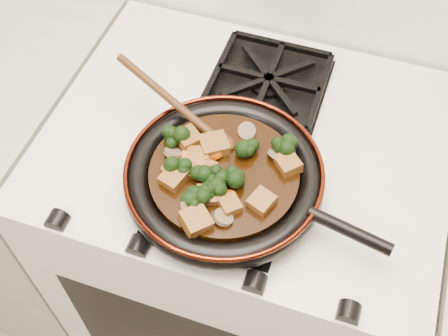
% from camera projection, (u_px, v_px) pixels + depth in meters
% --- Properties ---
extents(stove, '(0.76, 0.60, 0.90)m').
position_uv_depth(stove, '(241.00, 248.00, 1.43)').
color(stove, white).
rests_on(stove, ground).
extents(burner_grate_front, '(0.23, 0.23, 0.03)m').
position_uv_depth(burner_grate_front, '(223.00, 193.00, 0.97)').
color(burner_grate_front, black).
rests_on(burner_grate_front, stove).
extents(burner_grate_back, '(0.23, 0.23, 0.03)m').
position_uv_depth(burner_grate_back, '(268.00, 82.00, 1.13)').
color(burner_grate_back, black).
rests_on(burner_grate_back, stove).
extents(skillet, '(0.47, 0.34, 0.05)m').
position_uv_depth(skillet, '(225.00, 177.00, 0.96)').
color(skillet, black).
rests_on(skillet, burner_grate_front).
extents(braising_sauce, '(0.25, 0.25, 0.02)m').
position_uv_depth(braising_sauce, '(224.00, 175.00, 0.95)').
color(braising_sauce, black).
rests_on(braising_sauce, skillet).
extents(tofu_cube_0, '(0.04, 0.04, 0.03)m').
position_uv_depth(tofu_cube_0, '(204.00, 169.00, 0.94)').
color(tofu_cube_0, brown).
rests_on(tofu_cube_0, braising_sauce).
extents(tofu_cube_1, '(0.06, 0.06, 0.03)m').
position_uv_depth(tofu_cube_1, '(188.00, 139.00, 0.97)').
color(tofu_cube_1, brown).
rests_on(tofu_cube_1, braising_sauce).
extents(tofu_cube_2, '(0.06, 0.05, 0.03)m').
position_uv_depth(tofu_cube_2, '(288.00, 164.00, 0.94)').
color(tofu_cube_2, brown).
rests_on(tofu_cube_2, braising_sauce).
extents(tofu_cube_3, '(0.05, 0.05, 0.02)m').
position_uv_depth(tofu_cube_3, '(262.00, 202.00, 0.90)').
color(tofu_cube_3, brown).
rests_on(tofu_cube_3, braising_sauce).
extents(tofu_cube_4, '(0.06, 0.06, 0.03)m').
position_uv_depth(tofu_cube_4, '(214.00, 145.00, 0.97)').
color(tofu_cube_4, brown).
rests_on(tofu_cube_4, braising_sauce).
extents(tofu_cube_5, '(0.05, 0.05, 0.03)m').
position_uv_depth(tofu_cube_5, '(195.00, 167.00, 0.94)').
color(tofu_cube_5, brown).
rests_on(tofu_cube_5, braising_sauce).
extents(tofu_cube_6, '(0.05, 0.05, 0.02)m').
position_uv_depth(tofu_cube_6, '(230.00, 205.00, 0.90)').
color(tofu_cube_6, brown).
rests_on(tofu_cube_6, braising_sauce).
extents(tofu_cube_7, '(0.04, 0.04, 0.03)m').
position_uv_depth(tofu_cube_7, '(174.00, 169.00, 0.94)').
color(tofu_cube_7, brown).
rests_on(tofu_cube_7, braising_sauce).
extents(tofu_cube_8, '(0.05, 0.04, 0.02)m').
position_uv_depth(tofu_cube_8, '(199.00, 156.00, 0.95)').
color(tofu_cube_8, brown).
rests_on(tofu_cube_8, braising_sauce).
extents(tofu_cube_9, '(0.06, 0.06, 0.03)m').
position_uv_depth(tofu_cube_9, '(196.00, 221.00, 0.88)').
color(tofu_cube_9, brown).
rests_on(tofu_cube_9, braising_sauce).
extents(tofu_cube_10, '(0.05, 0.05, 0.03)m').
position_uv_depth(tofu_cube_10, '(174.00, 178.00, 0.93)').
color(tofu_cube_10, brown).
rests_on(tofu_cube_10, braising_sauce).
extents(tofu_cube_11, '(0.04, 0.05, 0.02)m').
position_uv_depth(tofu_cube_11, '(207.00, 195.00, 0.91)').
color(tofu_cube_11, brown).
rests_on(tofu_cube_11, braising_sauce).
extents(broccoli_floret_0, '(0.09, 0.08, 0.06)m').
position_uv_depth(broccoli_floret_0, '(174.00, 139.00, 0.97)').
color(broccoli_floret_0, black).
rests_on(broccoli_floret_0, braising_sauce).
extents(broccoli_floret_1, '(0.08, 0.08, 0.07)m').
position_uv_depth(broccoli_floret_1, '(247.00, 145.00, 0.96)').
color(broccoli_floret_1, black).
rests_on(broccoli_floret_1, braising_sauce).
extents(broccoli_floret_2, '(0.09, 0.08, 0.06)m').
position_uv_depth(broccoli_floret_2, '(207.00, 173.00, 0.93)').
color(broccoli_floret_2, black).
rests_on(broccoli_floret_2, braising_sauce).
extents(broccoli_floret_3, '(0.08, 0.08, 0.07)m').
position_uv_depth(broccoli_floret_3, '(176.00, 171.00, 0.93)').
color(broccoli_floret_3, black).
rests_on(broccoli_floret_3, braising_sauce).
extents(broccoli_floret_4, '(0.08, 0.08, 0.07)m').
position_uv_depth(broccoli_floret_4, '(211.00, 192.00, 0.91)').
color(broccoli_floret_4, black).
rests_on(broccoli_floret_4, braising_sauce).
extents(broccoli_floret_5, '(0.08, 0.08, 0.06)m').
position_uv_depth(broccoli_floret_5, '(230.00, 178.00, 0.92)').
color(broccoli_floret_5, black).
rests_on(broccoli_floret_5, braising_sauce).
extents(broccoli_floret_6, '(0.07, 0.08, 0.07)m').
position_uv_depth(broccoli_floret_6, '(195.00, 203.00, 0.90)').
color(broccoli_floret_6, black).
rests_on(broccoli_floret_6, braising_sauce).
extents(broccoli_floret_7, '(0.09, 0.09, 0.07)m').
position_uv_depth(broccoli_floret_7, '(283.00, 150.00, 0.96)').
color(broccoli_floret_7, black).
rests_on(broccoli_floret_7, braising_sauce).
extents(carrot_coin_0, '(0.03, 0.03, 0.01)m').
position_uv_depth(carrot_coin_0, '(205.00, 172.00, 0.94)').
color(carrot_coin_0, '#C54505').
rests_on(carrot_coin_0, braising_sauce).
extents(carrot_coin_1, '(0.03, 0.03, 0.02)m').
position_uv_depth(carrot_coin_1, '(214.00, 153.00, 0.96)').
color(carrot_coin_1, '#C54505').
rests_on(carrot_coin_1, braising_sauce).
extents(carrot_coin_2, '(0.03, 0.03, 0.02)m').
position_uv_depth(carrot_coin_2, '(220.00, 179.00, 0.93)').
color(carrot_coin_2, '#C54505').
rests_on(carrot_coin_2, braising_sauce).
extents(carrot_coin_3, '(0.03, 0.03, 0.01)m').
position_uv_depth(carrot_coin_3, '(189.00, 156.00, 0.96)').
color(carrot_coin_3, '#C54505').
rests_on(carrot_coin_3, braising_sauce).
extents(carrot_coin_4, '(0.03, 0.03, 0.02)m').
position_uv_depth(carrot_coin_4, '(195.00, 199.00, 0.91)').
color(carrot_coin_4, '#C54505').
rests_on(carrot_coin_4, braising_sauce).
extents(carrot_coin_5, '(0.03, 0.03, 0.01)m').
position_uv_depth(carrot_coin_5, '(229.00, 197.00, 0.91)').
color(carrot_coin_5, '#C54505').
rests_on(carrot_coin_5, braising_sauce).
extents(mushroom_slice_0, '(0.04, 0.04, 0.03)m').
position_uv_depth(mushroom_slice_0, '(276.00, 155.00, 0.96)').
color(mushroom_slice_0, brown).
rests_on(mushroom_slice_0, braising_sauce).
extents(mushroom_slice_1, '(0.05, 0.05, 0.02)m').
position_uv_depth(mushroom_slice_1, '(223.00, 217.00, 0.88)').
color(mushroom_slice_1, brown).
rests_on(mushroom_slice_1, braising_sauce).
extents(mushroom_slice_2, '(0.04, 0.04, 0.02)m').
position_uv_depth(mushroom_slice_2, '(247.00, 131.00, 0.99)').
color(mushroom_slice_2, brown).
rests_on(mushroom_slice_2, braising_sauce).
extents(mushroom_slice_3, '(0.04, 0.04, 0.03)m').
position_uv_depth(mushroom_slice_3, '(190.00, 208.00, 0.89)').
color(mushroom_slice_3, brown).
rests_on(mushroom_slice_3, braising_sauce).
extents(mushroom_slice_4, '(0.04, 0.04, 0.02)m').
position_uv_depth(mushroom_slice_4, '(174.00, 153.00, 0.96)').
color(mushroom_slice_4, brown).
rests_on(mushroom_slice_4, braising_sauce).
extents(wooden_spoon, '(0.15, 0.08, 0.24)m').
position_uv_depth(wooden_spoon, '(191.00, 117.00, 0.99)').
color(wooden_spoon, '#3F220D').
rests_on(wooden_spoon, braising_sauce).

